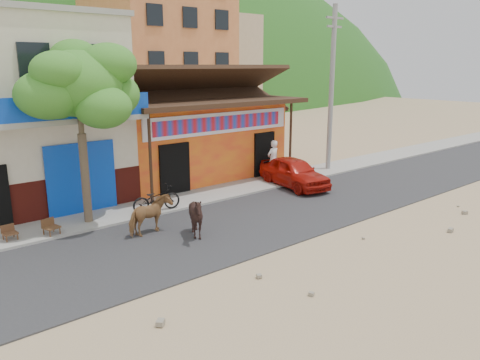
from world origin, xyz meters
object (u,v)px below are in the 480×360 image
object	(u,v)px
tree	(82,134)
cafe_chair_right	(51,220)
cow_tan	(150,215)
pedestrian	(273,159)
red_car	(294,172)
utility_pole	(331,89)
cafe_chair_left	(9,227)
scooter	(156,199)
cow_dark	(197,216)

from	to	relation	value
tree	cafe_chair_right	bearing A→B (deg)	-160.35
cow_tan	pedestrian	world-z (taller)	pedestrian
red_car	pedestrian	bearing A→B (deg)	95.00
tree	pedestrian	world-z (taller)	tree
utility_pole	cow_tan	distance (m)	12.43
tree	cafe_chair_left	xyz separation A→B (m)	(-2.53, -0.15, -2.58)
utility_pole	cafe_chair_right	bearing A→B (deg)	-177.18
red_car	tree	bearing A→B (deg)	-176.68
cow_tan	cafe_chair_right	bearing A→B (deg)	43.20
cow_tan	scooter	bearing A→B (deg)	-47.01
red_car	cafe_chair_right	size ratio (longest dim) A/B	4.13
tree	utility_pole	world-z (taller)	utility_pole
scooter	pedestrian	bearing A→B (deg)	-73.64
cow_tan	cafe_chair_right	distance (m)	3.08
cow_dark	red_car	distance (m)	7.30
pedestrian	red_car	bearing A→B (deg)	80.93
cafe_chair_left	pedestrian	bearing A→B (deg)	-2.00
utility_pole	red_car	distance (m)	5.28
utility_pole	red_car	world-z (taller)	utility_pole
cow_tan	red_car	bearing A→B (deg)	-92.89
cow_dark	cafe_chair_right	bearing A→B (deg)	-150.58
tree	cow_tan	bearing A→B (deg)	-63.67
cow_tan	scooter	distance (m)	2.16
cow_dark	red_car	bearing A→B (deg)	88.93
tree	cow_tan	size ratio (longest dim) A/B	4.12
utility_pole	red_car	bearing A→B (deg)	-162.21
cafe_chair_left	utility_pole	bearing A→B (deg)	-3.62
cafe_chair_left	tree	bearing A→B (deg)	-1.45
tree	red_car	world-z (taller)	tree
cow_tan	cow_dark	size ratio (longest dim) A/B	1.07
cow_tan	red_car	size ratio (longest dim) A/B	0.38
cafe_chair_left	red_car	bearing A→B (deg)	-9.28
cow_tan	cafe_chair_left	size ratio (longest dim) A/B	1.74
utility_pole	cafe_chair_left	distance (m)	15.74
pedestrian	cafe_chair_right	distance (m)	10.55
cow_tan	red_car	distance (m)	7.95
pedestrian	cafe_chair_right	bearing A→B (deg)	0.91
utility_pole	cafe_chair_left	world-z (taller)	utility_pole
cow_dark	tree	bearing A→B (deg)	-169.19
cow_dark	red_car	xyz separation A→B (m)	(6.89, 2.42, -0.03)
red_car	pedestrian	distance (m)	1.51
cow_tan	scooter	xyz separation A→B (m)	(1.25, 1.77, -0.06)
tree	cafe_chair_left	bearing A→B (deg)	-176.51
pedestrian	utility_pole	bearing A→B (deg)	172.03
pedestrian	cafe_chair_left	bearing A→B (deg)	-1.28
tree	pedestrian	bearing A→B (deg)	2.79
tree	cow_dark	xyz separation A→B (m)	(2.09, -3.44, -2.40)
cow_dark	utility_pole	bearing A→B (deg)	88.38
tree	scooter	xyz separation A→B (m)	(2.37, -0.50, -2.53)
tree	cafe_chair_right	xyz separation A→B (m)	(-1.40, -0.50, -2.54)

